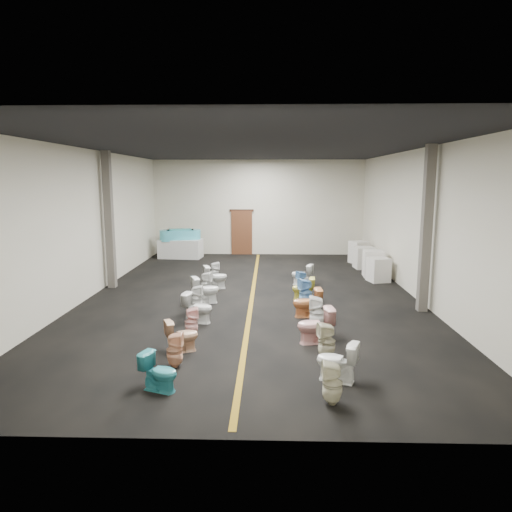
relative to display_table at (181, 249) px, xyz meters
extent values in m
plane|color=black|center=(3.56, -6.84, -0.43)|extent=(16.00, 16.00, 0.00)
plane|color=black|center=(3.56, -6.84, 4.07)|extent=(16.00, 16.00, 0.00)
plane|color=beige|center=(3.56, 1.16, 1.82)|extent=(10.00, 0.00, 10.00)
plane|color=beige|center=(3.56, -14.84, 1.82)|extent=(10.00, 0.00, 10.00)
plane|color=beige|center=(-1.44, -6.84, 1.82)|extent=(0.00, 16.00, 16.00)
plane|color=beige|center=(8.56, -6.84, 1.82)|extent=(0.00, 16.00, 16.00)
cube|color=#8C6714|center=(3.56, -6.84, -0.43)|extent=(0.12, 15.60, 0.01)
cube|color=#562D19|center=(2.76, 1.10, 0.62)|extent=(1.00, 0.10, 2.10)
cube|color=#331C11|center=(2.76, 1.11, 1.69)|extent=(1.15, 0.08, 0.10)
cube|color=#59544C|center=(-1.19, -5.84, 1.82)|extent=(0.25, 0.25, 4.50)
cube|color=#59544C|center=(8.31, -8.34, 1.82)|extent=(0.25, 0.25, 4.50)
cube|color=silver|center=(0.00, 0.00, 0.00)|extent=(2.01, 1.15, 0.86)
cube|color=#47B7CC|center=(0.00, 0.00, 0.62)|extent=(1.33, 0.95, 0.50)
cylinder|color=#47B7CC|center=(-0.58, -0.16, 0.62)|extent=(0.66, 0.66, 0.50)
cylinder|color=#47B7CC|center=(0.58, 0.16, 0.62)|extent=(0.66, 0.66, 0.50)
cube|color=teal|center=(0.00, 0.00, 0.82)|extent=(1.08, 0.70, 0.20)
cube|color=silver|center=(7.96, -4.72, 0.00)|extent=(0.80, 0.80, 0.85)
cube|color=silver|center=(7.96, -3.90, 0.06)|extent=(0.76, 0.76, 0.99)
cube|color=silver|center=(7.96, -2.26, 0.01)|extent=(0.83, 0.83, 0.87)
cube|color=silver|center=(7.96, -1.10, 0.05)|extent=(0.88, 0.88, 0.95)
imported|color=teal|center=(2.21, -13.37, -0.09)|extent=(0.75, 0.58, 0.67)
imported|color=#E7AB87|center=(2.27, -12.38, -0.08)|extent=(0.33, 0.32, 0.69)
imported|color=tan|center=(2.26, -11.57, -0.08)|extent=(0.78, 0.63, 0.70)
imported|color=beige|center=(2.29, -10.59, -0.09)|extent=(0.38, 0.38, 0.68)
imported|color=silver|center=(2.29, -9.59, -0.05)|extent=(0.82, 0.56, 0.76)
imported|color=silver|center=(2.10, -8.62, -0.06)|extent=(0.35, 0.35, 0.74)
imported|color=white|center=(2.23, -7.77, -0.02)|extent=(0.91, 0.73, 0.81)
imported|color=silver|center=(2.12, -6.85, -0.06)|extent=(0.39, 0.38, 0.75)
imported|color=white|center=(2.31, -5.95, -0.04)|extent=(0.88, 0.68, 0.79)
imported|color=silver|center=(2.15, -4.93, -0.08)|extent=(0.40, 0.40, 0.70)
imported|color=beige|center=(5.11, -13.78, -0.07)|extent=(0.34, 0.33, 0.72)
imported|color=white|center=(5.30, -12.91, -0.05)|extent=(0.84, 0.67, 0.75)
imported|color=beige|center=(5.24, -11.92, -0.05)|extent=(0.40, 0.39, 0.76)
imported|color=#EAAAA5|center=(5.11, -10.99, -0.02)|extent=(0.85, 0.56, 0.82)
imported|color=white|center=(5.25, -9.99, -0.02)|extent=(0.42, 0.41, 0.81)
imported|color=#CE7B42|center=(5.09, -9.03, -0.04)|extent=(0.79, 0.50, 0.77)
imported|color=#73A8DA|center=(5.12, -8.08, -0.02)|extent=(0.48, 0.48, 0.83)
imported|color=#E3D64D|center=(5.12, -7.29, -0.08)|extent=(0.71, 0.44, 0.69)
imported|color=#699ECF|center=(5.13, -6.31, -0.08)|extent=(0.41, 0.41, 0.69)
imported|color=white|center=(5.21, -5.38, -0.06)|extent=(0.83, 0.64, 0.74)
camera|label=1|loc=(4.08, -20.67, 3.16)|focal=32.00mm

